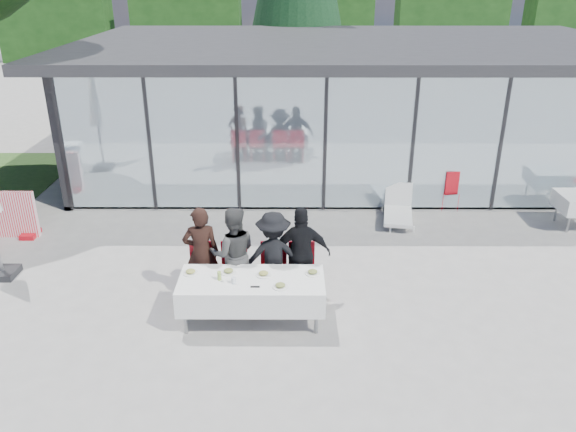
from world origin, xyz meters
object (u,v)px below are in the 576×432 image
at_px(diner_a, 201,253).
at_px(dining_table, 252,291).
at_px(diner_d, 302,254).
at_px(folded_eyeglasses, 255,287).
at_px(plate_b, 229,271).
at_px(diner_c, 273,256).
at_px(diner_chair_b, 234,268).
at_px(diner_b, 233,253).
at_px(diner_chair_a, 203,268).
at_px(spare_chair_b, 452,188).
at_px(plate_a, 191,272).
at_px(juice_bottle, 219,276).
at_px(diner_chair_d, 302,268).
at_px(plate_extra, 280,286).
at_px(lounger, 398,208).
at_px(plate_c, 264,274).
at_px(plate_d, 313,272).
at_px(diner_chair_c, 274,268).

bearing_deg(diner_a, dining_table, 130.48).
height_order(diner_d, folded_eyeglasses, diner_d).
bearing_deg(plate_b, diner_c, 37.44).
bearing_deg(dining_table, diner_chair_b, 114.55).
bearing_deg(diner_b, diner_chair_a, -10.22).
distance_m(diner_d, spare_chair_b, 5.22).
height_order(plate_a, spare_chair_b, spare_chair_b).
height_order(diner_a, diner_chair_a, diner_a).
height_order(diner_chair_a, juice_bottle, diner_chair_a).
relative_size(diner_chair_d, plate_a, 4.00).
bearing_deg(plate_b, juice_bottle, -118.08).
xyz_separation_m(diner_chair_b, folded_eyeglasses, (0.41, -1.00, 0.22)).
bearing_deg(diner_a, plate_extra, 133.81).
distance_m(diner_c, lounger, 4.28).
distance_m(diner_a, lounger, 5.13).
height_order(diner_b, diner_chair_d, diner_b).
relative_size(diner_a, spare_chair_b, 1.69).
height_order(plate_c, juice_bottle, juice_bottle).
relative_size(folded_eyeglasses, lounger, 0.10).
xyz_separation_m(diner_a, spare_chair_b, (5.20, 3.83, -0.29)).
xyz_separation_m(plate_d, spare_chair_b, (3.37, 4.39, -0.24)).
distance_m(diner_chair_a, diner_c, 1.22).
bearing_deg(diner_a, folded_eyeglasses, 124.34).
bearing_deg(plate_a, diner_d, 17.48).
xyz_separation_m(dining_table, plate_b, (-0.37, 0.19, 0.24)).
distance_m(plate_b, lounger, 5.13).
bearing_deg(diner_a, plate_d, 153.04).
height_order(plate_a, plate_c, same).
relative_size(plate_c, lounger, 0.17).
distance_m(plate_extra, spare_chair_b, 6.18).
distance_m(diner_a, diner_chair_d, 1.69).
distance_m(plate_a, lounger, 5.56).
height_order(diner_d, plate_b, diner_d).
bearing_deg(diner_c, diner_chair_a, -4.31).
distance_m(diner_chair_b, lounger, 4.69).
distance_m(plate_a, plate_c, 1.15).
bearing_deg(plate_b, plate_c, -8.00).
relative_size(diner_b, diner_chair_d, 1.68).
relative_size(diner_d, spare_chair_b, 1.68).
xyz_separation_m(diner_b, diner_c, (0.66, 0.00, -0.04)).
bearing_deg(diner_a, plate_a, 70.49).
bearing_deg(diner_b, dining_table, 107.95).
bearing_deg(plate_c, dining_table, -148.35).
bearing_deg(diner_a, diner_chair_a, -99.95).
bearing_deg(diner_c, diner_a, -3.05).
relative_size(diner_c, diner_chair_c, 1.59).
height_order(diner_a, diner_chair_c, diner_a).
xyz_separation_m(diner_d, plate_a, (-1.76, -0.56, -0.04)).
height_order(diner_b, juice_bottle, diner_b).
bearing_deg(dining_table, diner_chair_c, 66.73).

